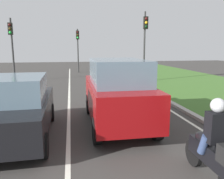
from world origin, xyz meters
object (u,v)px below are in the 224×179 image
object	(u,v)px
motorcycle	(215,158)
rider_person	(216,126)
traffic_light_far_median	(78,43)
car_suv_ahead	(117,92)
traffic_light_overhead_left	(11,40)
car_sedan_left_lane	(18,108)
traffic_light_near_right	(145,36)

from	to	relation	value
motorcycle	rider_person	distance (m)	0.62
rider_person	traffic_light_far_median	xyz separation A→B (m)	(-1.87, 21.09, 1.95)
rider_person	traffic_light_far_median	distance (m)	21.26
car_suv_ahead	motorcycle	xyz separation A→B (m)	(1.14, -3.81, -0.60)
rider_person	traffic_light_overhead_left	world-z (taller)	traffic_light_overhead_left
rider_person	traffic_light_overhead_left	xyz separation A→B (m)	(-7.09, 15.16, 2.05)
car_suv_ahead	car_sedan_left_lane	size ratio (longest dim) A/B	1.04
car_sedan_left_lane	traffic_light_far_median	distance (m)	18.27
rider_person	motorcycle	bearing A→B (deg)	-90.94
rider_person	traffic_light_overhead_left	bearing A→B (deg)	116.00
rider_person	traffic_light_near_right	bearing A→B (deg)	78.46
car_sedan_left_lane	traffic_light_overhead_left	xyz separation A→B (m)	(-2.85, 12.05, 2.32)
car_sedan_left_lane	traffic_light_far_median	xyz separation A→B (m)	(2.37, 17.98, 2.22)
car_sedan_left_lane	traffic_light_near_right	world-z (taller)	traffic_light_near_right
traffic_light_near_right	traffic_light_overhead_left	bearing A→B (deg)	168.01
motorcycle	traffic_light_overhead_left	world-z (taller)	traffic_light_overhead_left
traffic_light_near_right	traffic_light_overhead_left	size ratio (longest dim) A/B	1.09
car_suv_ahead	motorcycle	size ratio (longest dim) A/B	2.38
motorcycle	traffic_light_overhead_left	size ratio (longest dim) A/B	0.39
traffic_light_overhead_left	traffic_light_near_right	bearing A→B (deg)	-11.99
car_sedan_left_lane	traffic_light_near_right	xyz separation A→B (m)	(7.13, 9.93, 2.59)
traffic_light_overhead_left	traffic_light_far_median	size ratio (longest dim) A/B	1.06
car_suv_ahead	car_sedan_left_lane	bearing A→B (deg)	-167.30
car_sedan_left_lane	traffic_light_overhead_left	world-z (taller)	traffic_light_overhead_left
traffic_light_overhead_left	traffic_light_far_median	distance (m)	7.90
car_sedan_left_lane	rider_person	size ratio (longest dim) A/B	3.72
traffic_light_near_right	traffic_light_overhead_left	world-z (taller)	traffic_light_near_right
car_suv_ahead	motorcycle	world-z (taller)	car_suv_ahead
motorcycle	traffic_light_near_right	distance (m)	13.72
car_sedan_left_lane	motorcycle	bearing A→B (deg)	-37.90
car_sedan_left_lane	rider_person	bearing A→B (deg)	-37.46
car_suv_ahead	traffic_light_far_median	xyz separation A→B (m)	(-0.73, 17.33, 1.97)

